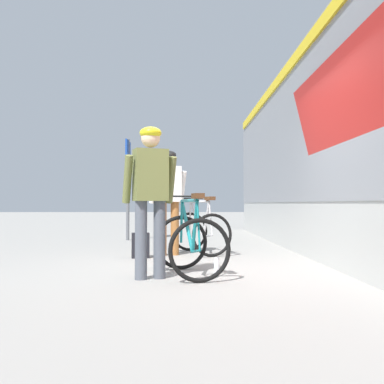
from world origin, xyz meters
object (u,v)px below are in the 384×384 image
object	(u,v)px
cyclist_far_in_white	(169,193)
cyclist_near_in_olive	(150,188)
bicycle_far_silver	(200,231)
platform_sign_post	(128,172)
bicycle_near_teal	(190,242)
backpack_on_platform	(140,245)
water_bottle_near_the_bikes	(217,265)

from	to	relation	value
cyclist_far_in_white	cyclist_near_in_olive	bearing A→B (deg)	-93.12
bicycle_far_silver	platform_sign_post	world-z (taller)	platform_sign_post
cyclist_near_in_olive	bicycle_near_teal	size ratio (longest dim) A/B	1.47
backpack_on_platform	water_bottle_near_the_bikes	bearing A→B (deg)	-62.75
cyclist_far_in_white	bicycle_far_silver	distance (m)	0.88
cyclist_near_in_olive	cyclist_far_in_white	size ratio (longest dim) A/B	1.00
cyclist_near_in_olive	bicycle_far_silver	bearing A→B (deg)	75.31
cyclist_near_in_olive	cyclist_far_in_white	bearing A→B (deg)	86.88
bicycle_near_teal	bicycle_far_silver	world-z (taller)	same
water_bottle_near_the_bikes	cyclist_near_in_olive	bearing A→B (deg)	-151.91
water_bottle_near_the_bikes	platform_sign_post	distance (m)	5.52
bicycle_far_silver	water_bottle_near_the_bikes	xyz separation A→B (m)	(0.13, -2.13, -0.30)
cyclist_far_in_white	bicycle_far_silver	xyz separation A→B (m)	(0.54, 0.22, -0.65)
platform_sign_post	backpack_on_platform	bearing A→B (deg)	-79.41
platform_sign_post	cyclist_far_in_white	bearing A→B (deg)	-70.75
cyclist_far_in_white	water_bottle_near_the_bikes	xyz separation A→B (m)	(0.67, -1.92, -0.96)
bicycle_far_silver	backpack_on_platform	distance (m)	1.15
cyclist_far_in_white	backpack_on_platform	xyz separation A→B (m)	(-0.44, -0.35, -0.85)
bicycle_far_silver	backpack_on_platform	size ratio (longest dim) A/B	3.13
cyclist_far_in_white	bicycle_far_silver	bearing A→B (deg)	21.72
cyclist_far_in_white	bicycle_far_silver	world-z (taller)	cyclist_far_in_white
backpack_on_platform	platform_sign_post	xyz separation A→B (m)	(-0.64, 3.44, 1.42)
cyclist_far_in_white	platform_sign_post	xyz separation A→B (m)	(-1.08, 3.10, 0.57)
cyclist_near_in_olive	water_bottle_near_the_bikes	xyz separation A→B (m)	(0.80, 0.43, -0.96)
cyclist_near_in_olive	bicycle_near_teal	bearing A→B (deg)	25.55
bicycle_near_teal	platform_sign_post	size ratio (longest dim) A/B	0.50
cyclist_far_in_white	water_bottle_near_the_bikes	bearing A→B (deg)	-70.65
bicycle_near_teal	bicycle_far_silver	distance (m)	2.35
cyclist_far_in_white	bicycle_near_teal	xyz separation A→B (m)	(0.33, -2.12, -0.65)
bicycle_far_silver	backpack_on_platform	world-z (taller)	bicycle_far_silver
water_bottle_near_the_bikes	backpack_on_platform	bearing A→B (deg)	125.32
cyclist_near_in_olive	cyclist_far_in_white	xyz separation A→B (m)	(0.13, 2.34, 0.00)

